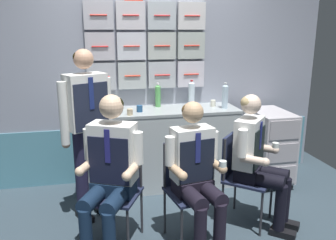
% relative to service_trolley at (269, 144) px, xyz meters
% --- Properties ---
extents(ground, '(4.80, 4.80, 0.04)m').
position_rel_service_trolley_xyz_m(ground, '(-1.34, -0.93, -0.48)').
color(ground, '#303F49').
extents(galley_bulkhead, '(4.20, 0.14, 2.15)m').
position_rel_service_trolley_xyz_m(galley_bulkhead, '(-1.34, 0.45, 0.63)').
color(galley_bulkhead, '#9398A9').
rests_on(galley_bulkhead, ground).
extents(galley_counter, '(1.80, 0.53, 0.91)m').
position_rel_service_trolley_xyz_m(galley_counter, '(-1.29, 0.16, -0.01)').
color(galley_counter, '#A9B2B3').
rests_on(galley_counter, ground).
extents(service_trolley, '(0.40, 0.65, 0.86)m').
position_rel_service_trolley_xyz_m(service_trolley, '(0.00, 0.00, 0.00)').
color(service_trolley, black).
rests_on(service_trolley, ground).
extents(folding_chair_left, '(0.53, 0.53, 0.85)m').
position_rel_service_trolley_xyz_m(folding_chair_left, '(-1.83, -0.80, 0.06)').
color(folding_chair_left, '#2D2D33').
rests_on(folding_chair_left, ground).
extents(crew_member_left, '(0.58, 0.70, 1.29)m').
position_rel_service_trolley_xyz_m(crew_member_left, '(-1.90, -0.94, 0.25)').
color(crew_member_left, black).
rests_on(crew_member_left, ground).
extents(folding_chair_right, '(0.47, 0.47, 0.85)m').
position_rel_service_trolley_xyz_m(folding_chair_right, '(-1.24, -0.89, 0.06)').
color(folding_chair_right, '#2D2D33').
rests_on(folding_chair_right, ground).
extents(crew_member_right, '(0.48, 0.62, 1.23)m').
position_rel_service_trolley_xyz_m(crew_member_right, '(-1.21, -1.05, 0.21)').
color(crew_member_right, black).
rests_on(crew_member_right, ground).
extents(folding_chair_by_counter, '(0.56, 0.56, 0.85)m').
position_rel_service_trolley_xyz_m(folding_chair_by_counter, '(-0.70, -0.75, 0.06)').
color(folding_chair_by_counter, '#2D2D33').
rests_on(folding_chair_by_counter, ground).
extents(crew_member_by_counter, '(0.63, 0.61, 1.23)m').
position_rel_service_trolley_xyz_m(crew_member_by_counter, '(-0.58, -0.86, 0.21)').
color(crew_member_by_counter, black).
rests_on(crew_member_by_counter, ground).
extents(crew_member_standing, '(0.47, 0.37, 1.62)m').
position_rel_service_trolley_xyz_m(crew_member_standing, '(-2.07, -0.38, 0.49)').
color(crew_member_standing, black).
rests_on(crew_member_standing, ground).
extents(sparkling_bottle_green, '(0.06, 0.06, 0.28)m').
position_rel_service_trolley_xyz_m(sparkling_bottle_green, '(-1.27, 0.32, 0.58)').
color(sparkling_bottle_green, '#52A354').
rests_on(sparkling_bottle_green, galley_counter).
extents(water_bottle_short, '(0.07, 0.07, 0.29)m').
position_rel_service_trolley_xyz_m(water_bottle_short, '(-0.54, 0.08, 0.59)').
color(water_bottle_short, silver).
rests_on(water_bottle_short, galley_counter).
extents(water_bottle_tall, '(0.07, 0.07, 0.31)m').
position_rel_service_trolley_xyz_m(water_bottle_tall, '(-0.88, 0.29, 0.59)').
color(water_bottle_tall, silver).
rests_on(water_bottle_tall, galley_counter).
extents(coffee_cup_spare, '(0.06, 0.06, 0.08)m').
position_rel_service_trolley_xyz_m(coffee_cup_spare, '(-0.64, 0.20, 0.49)').
color(coffee_cup_spare, silver).
rests_on(coffee_cup_spare, galley_counter).
extents(espresso_cup_small, '(0.07, 0.07, 0.07)m').
position_rel_service_trolley_xyz_m(espresso_cup_small, '(-1.76, 0.15, 0.48)').
color(espresso_cup_small, silver).
rests_on(espresso_cup_small, galley_counter).
extents(paper_cup_blue, '(0.06, 0.06, 0.07)m').
position_rel_service_trolley_xyz_m(paper_cup_blue, '(-1.52, 0.10, 0.48)').
color(paper_cup_blue, navy).
rests_on(paper_cup_blue, galley_counter).
extents(coffee_cup_white, '(0.06, 0.06, 0.07)m').
position_rel_service_trolley_xyz_m(coffee_cup_white, '(-1.63, -0.02, 0.48)').
color(coffee_cup_white, tan).
rests_on(coffee_cup_white, galley_counter).
extents(snack_banana, '(0.17, 0.10, 0.04)m').
position_rel_service_trolley_xyz_m(snack_banana, '(-1.82, 0.29, 0.47)').
color(snack_banana, yellow).
rests_on(snack_banana, galley_counter).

